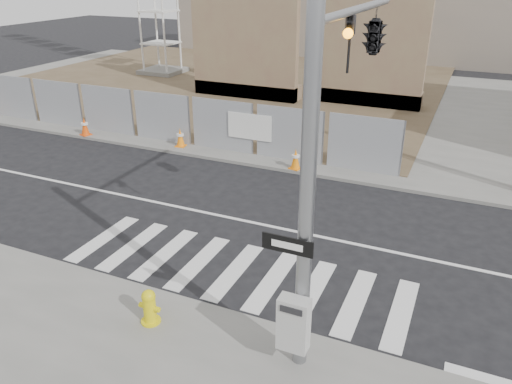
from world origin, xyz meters
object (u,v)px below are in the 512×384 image
at_px(traffic_cone_d, 296,159).
at_px(traffic_cone_b, 85,126).
at_px(fire_hydrant, 149,307).
at_px(traffic_cone_c, 180,138).
at_px(signal_pole, 355,81).

bearing_deg(traffic_cone_d, traffic_cone_b, 180.00).
bearing_deg(fire_hydrant, traffic_cone_c, 120.38).
relative_size(fire_hydrant, traffic_cone_c, 1.03).
distance_m(traffic_cone_b, traffic_cone_d, 9.64).
relative_size(fire_hydrant, traffic_cone_d, 1.04).
bearing_deg(signal_pole, traffic_cone_d, 118.09).
relative_size(traffic_cone_b, traffic_cone_d, 1.05).
bearing_deg(traffic_cone_b, traffic_cone_c, 5.18).
height_order(traffic_cone_b, traffic_cone_c, traffic_cone_b).
relative_size(signal_pole, traffic_cone_c, 9.30).
height_order(traffic_cone_c, traffic_cone_d, traffic_cone_c).
bearing_deg(traffic_cone_c, signal_pole, -38.38).
relative_size(fire_hydrant, traffic_cone_b, 0.99).
distance_m(signal_pole, fire_hydrant, 6.10).
xyz_separation_m(traffic_cone_c, traffic_cone_d, (5.09, -0.41, -0.00)).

